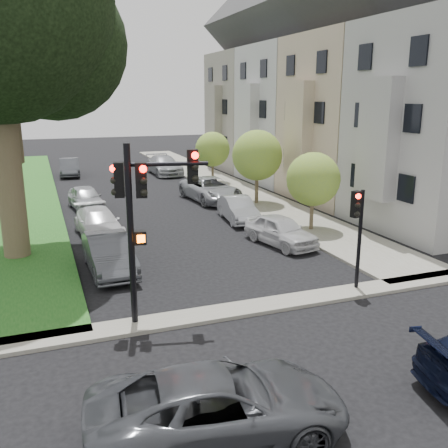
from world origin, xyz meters
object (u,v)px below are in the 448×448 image
object	(u,v)px
small_tree_c	(213,149)
car_parked_2	(211,189)
small_tree_b	(257,155)
car_parked_0	(281,231)
car_parked_5	(109,254)
car_parked_9	(69,167)
car_cross_near	(219,405)
car_parked_7	(86,198)
traffic_signal_secondary	(358,222)
car_parked_4	(164,165)
car_parked_6	(99,223)
small_tree_a	(313,179)
traffic_signal_main	(144,202)
car_parked_1	(238,209)

from	to	relation	value
small_tree_c	car_parked_2	xyz separation A→B (m)	(-2.24, -5.99, -1.82)
small_tree_b	car_parked_0	size ratio (longest dim) A/B	1.15
small_tree_c	car_parked_5	xyz separation A→B (m)	(-10.04, -16.93, -1.85)
car_parked_0	car_parked_9	world-z (taller)	car_parked_9
car_cross_near	car_parked_7	bearing A→B (deg)	7.28
traffic_signal_secondary	car_parked_5	xyz separation A→B (m)	(-7.48, 4.83, -1.72)
car_parked_4	car_parked_6	bearing A→B (deg)	-114.63
small_tree_c	car_parked_0	bearing A→B (deg)	-98.67
car_parked_5	car_parked_7	world-z (taller)	car_parked_5
small_tree_a	car_parked_6	bearing A→B (deg)	164.51
small_tree_b	traffic_signal_main	size ratio (longest dim) A/B	0.86
small_tree_b	car_parked_9	size ratio (longest dim) A/B	1.04
car_parked_4	car_parked_7	xyz separation A→B (m)	(-7.46, -11.26, -0.09)
car_parked_4	car_parked_1	bearing A→B (deg)	-92.12
car_parked_9	small_tree_c	bearing A→B (deg)	-34.80
car_parked_5	car_parked_6	size ratio (longest dim) A/B	0.97
car_parked_1	car_parked_7	distance (m)	9.17
car_cross_near	car_parked_6	distance (m)	15.39
car_parked_0	car_parked_2	xyz separation A→B (m)	(0.22, 10.09, 0.07)
car_parked_5	small_tree_c	bearing A→B (deg)	57.38
car_parked_7	car_cross_near	bearing A→B (deg)	-94.98
car_parked_5	car_parked_7	xyz separation A→B (m)	(0.24, 11.20, -0.03)
traffic_signal_secondary	car_cross_near	size ratio (longest dim) A/B	0.69
small_tree_b	car_cross_near	bearing A→B (deg)	-116.13
car_cross_near	car_parked_9	xyz separation A→B (m)	(-0.41, 34.71, 0.01)
small_tree_a	car_parked_2	size ratio (longest dim) A/B	0.72
car_parked_7	car_parked_5	bearing A→B (deg)	-97.28
car_cross_near	car_parked_7	world-z (taller)	car_cross_near
car_parked_1	small_tree_a	bearing A→B (deg)	-45.15
car_parked_1	car_parked_9	distance (m)	20.23
traffic_signal_main	car_parked_1	distance (m)	12.86
traffic_signal_secondary	car_cross_near	bearing A→B (deg)	-141.56
car_parked_7	car_parked_9	world-z (taller)	car_parked_9
small_tree_b	car_parked_7	size ratio (longest dim) A/B	1.13
small_tree_a	car_parked_1	xyz separation A→B (m)	(-2.57, 3.16, -1.93)
small_tree_b	car_parked_0	distance (m)	8.73
car_parked_0	car_parked_6	distance (m)	8.50
car_cross_near	car_parked_2	world-z (taller)	car_parked_2
traffic_signal_main	car_parked_9	distance (m)	29.38
car_parked_7	car_parked_4	bearing A→B (deg)	50.46
car_cross_near	car_parked_5	bearing A→B (deg)	9.78
car_parked_9	small_tree_b	bearing A→B (deg)	-55.08
small_tree_a	traffic_signal_secondary	distance (m)	7.67
car_parked_5	car_parked_6	distance (m)	5.12
small_tree_a	car_parked_7	bearing A→B (deg)	138.06
traffic_signal_main	traffic_signal_secondary	distance (m)	7.13
car_parked_4	car_parked_6	size ratio (longest dim) A/B	1.20
traffic_signal_main	car_parked_6	distance (m)	10.34
car_cross_near	car_parked_7	distance (m)	21.47
traffic_signal_main	car_parked_1	size ratio (longest dim) A/B	1.35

